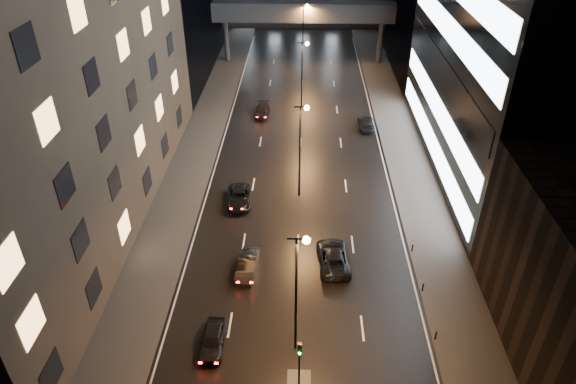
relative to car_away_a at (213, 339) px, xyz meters
The scene contains 17 objects.
ground 32.56m from the car_away_a, 79.51° to the left, with size 160.00×160.00×0.00m, color black.
sidewalk_left 27.80m from the car_away_a, 103.67° to the left, with size 5.00×110.00×0.15m, color #383533.
sidewalk_right 32.70m from the car_away_a, 55.69° to the left, with size 5.00×110.00×0.15m, color #383533.
building_left 30.06m from the car_away_a, 135.99° to the left, with size 15.00×48.00×40.00m, color #2D2319.
skybridge 62.76m from the car_away_a, 84.54° to the left, with size 30.00×3.00×10.00m.
traffic_signal_near 7.53m from the car_away_a, 29.33° to the right, with size 0.28×0.34×4.40m.
bollard_row 16.20m from the car_away_a, ahead, with size 0.12×25.12×0.90m.
streetlight_near 8.41m from the car_away_a, ahead, with size 1.45×0.50×10.15m.
streetlight_mid_a 21.70m from the car_away_a, 73.07° to the left, with size 1.45×0.50×10.15m.
streetlight_mid_b 40.88m from the car_away_a, 81.34° to the left, with size 1.45×0.50×10.15m.
streetlight_far 60.59m from the car_away_a, 84.21° to the left, with size 1.45×0.50×10.15m.
car_away_a is the anchor object (origin of this frame).
car_away_b 8.19m from the car_away_a, 78.23° to the left, with size 1.50×4.31×1.42m, color black.
car_away_c 18.37m from the car_away_a, 90.58° to the left, with size 2.29×4.96×1.38m, color black.
car_away_d 39.78m from the car_away_a, 89.13° to the left, with size 1.82×4.47×1.30m, color black.
car_toward_a 12.92m from the car_away_a, 45.82° to the left, with size 2.55×5.53×1.54m, color black.
car_toward_b 39.19m from the car_away_a, 68.41° to the left, with size 1.92×4.72×1.37m, color black.
Camera 1 is at (0.27, -16.86, 29.64)m, focal length 32.00 mm.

